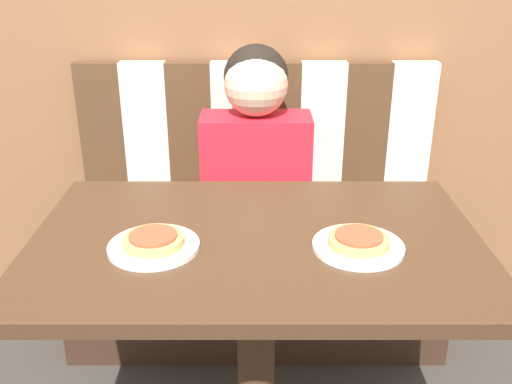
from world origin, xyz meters
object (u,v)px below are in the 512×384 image
(plate_right, at_px, (358,246))
(pizza_left, at_px, (153,240))
(pizza_right, at_px, (359,240))
(plate_left, at_px, (154,246))
(person, at_px, (256,136))

(plate_right, height_order, pizza_left, pizza_left)
(pizza_left, height_order, pizza_right, same)
(pizza_left, bearing_deg, pizza_right, 0.00)
(plate_left, height_order, plate_right, same)
(pizza_left, bearing_deg, person, 72.75)
(person, bearing_deg, pizza_left, -107.25)
(plate_left, height_order, pizza_right, pizza_right)
(plate_right, bearing_deg, pizza_right, -90.00)
(plate_right, xyz_separation_m, pizza_right, (0.00, -0.00, 0.02))
(person, distance_m, pizza_left, 0.80)
(person, relative_size, plate_left, 3.16)
(pizza_right, bearing_deg, plate_right, 90.00)
(pizza_right, bearing_deg, plate_left, 180.00)
(pizza_left, xyz_separation_m, pizza_right, (0.47, 0.00, 0.00))
(person, height_order, pizza_right, person)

